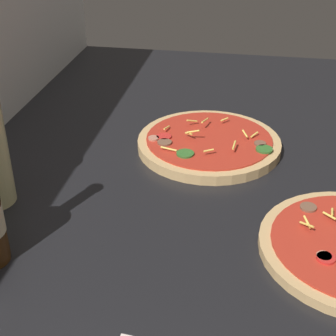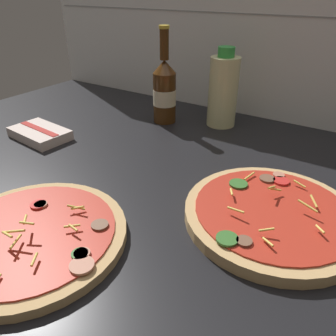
{
  "view_description": "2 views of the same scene",
  "coord_description": "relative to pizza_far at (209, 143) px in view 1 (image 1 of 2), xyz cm",
  "views": [
    {
      "loc": [
        -75.08,
        -8.71,
        51.87
      ],
      "look_at": [
        -4.06,
        3.81,
        9.71
      ],
      "focal_mm": 55.0,
      "sensor_mm": 36.0,
      "label": 1
    },
    {
      "loc": [
        26.6,
        -46.59,
        36.99
      ],
      "look_at": [
        -3.75,
        0.09,
        5.53
      ],
      "focal_mm": 35.0,
      "sensor_mm": 36.0,
      "label": 2
    }
  ],
  "objects": [
    {
      "name": "counter_slab",
      "position": [
        -17.35,
        0.82,
        -2.39
      ],
      "size": [
        160.0,
        90.0,
        2.5
      ],
      "color": "black",
      "rests_on": "ground"
    },
    {
      "name": "pizza_far",
      "position": [
        0.0,
        0.0,
        0.0
      ],
      "size": [
        28.88,
        28.88,
        4.86
      ],
      "color": "tan",
      "rests_on": "counter_slab"
    }
  ]
}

